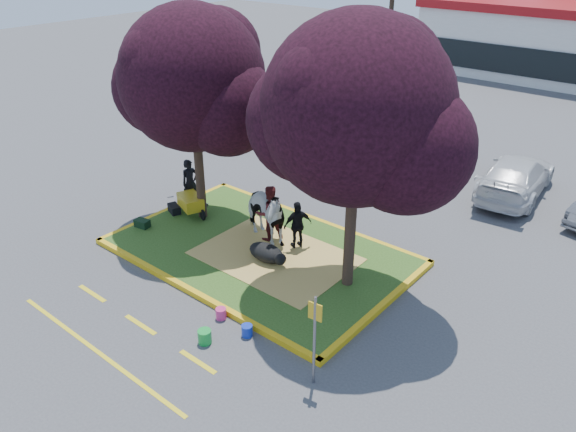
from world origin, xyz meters
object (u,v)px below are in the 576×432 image
Objects in this scene: bucket_green at (205,337)px; bucket_pink at (221,313)px; sign_post at (315,332)px; wheelbarrow at (191,202)px; calf at (266,253)px; car_black at (259,121)px; cow at (263,213)px; bucket_blue at (247,331)px; handler at (190,183)px; car_silver at (329,131)px.

bucket_green is 1.20× the size of bucket_pink.
wheelbarrow is at bearing 149.19° from sign_post.
bucket_green is 0.93m from bucket_pink.
calf is 10.74m from car_black.
cow reaches higher than car_black.
calf is 3.08m from bucket_blue.
cow is 4.30m from bucket_blue.
bucket_green is at bearing -17.42° from wheelbarrow.
bucket_green is (5.35, -4.40, -0.77)m from handler.
bucket_green reaches higher than bucket_blue.
bucket_blue is (0.92, -0.07, 0.00)m from bucket_pink.
bucket_blue is at bearing 54.37° from bucket_green.
car_silver is at bearing 94.16° from calf.
bucket_green is at bearing -67.46° from bucket_pink.
bucket_green is (4.79, -3.89, -0.44)m from wheelbarrow.
bucket_pink is (4.43, -3.03, -0.47)m from wheelbarrow.
car_silver is at bearing 13.85° from handler.
cow reaches higher than bucket_pink.
bucket_green is at bearing -141.06° from cow.
bucket_green is 13.35m from car_silver.
cow is 3.77m from bucket_pink.
calf is (0.84, -0.80, -0.63)m from cow.
cow is 0.96× the size of sign_post.
wheelbarrow is 8.34m from car_silver.
car_silver is at bearing 113.82° from bucket_pink.
handler reaches higher than bucket_green.
car_black reaches higher than car_silver.
wheelbarrow is (-2.84, -0.27, -0.42)m from cow.
cow is 5.84m from sign_post.
cow is 0.51× the size of car_silver.
wheelbarrow is 8.18m from sign_post.
sign_post is at bearing 102.28° from car_silver.
car_black is (-3.67, 7.28, 0.13)m from wheelbarrow.
car_black is at bearing 127.14° from bucket_green.
handler reaches higher than bucket_pink.
bucket_blue is at bearing -129.43° from cow.
bucket_blue reaches higher than bucket_pink.
handler is 7.46m from car_black.
car_black is (-8.11, 10.32, 0.60)m from bucket_pink.
handler is 0.37× the size of car_black.
wheelbarrow is at bearing 150.23° from calf.
bucket_pink is at bearing -47.60° from car_black.
calf is 0.26× the size of car_black.
handler is at bearing 159.43° from wheelbarrow.
handler is at bearing 147.67° from sign_post.
sign_post reaches higher than bucket_green.
car_black reaches higher than wheelbarrow.
sign_post is (7.44, -3.32, 0.70)m from wheelbarrow.
cow is 1.85× the size of calf.
calf is 3.35× the size of bucket_green.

